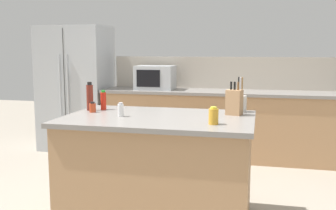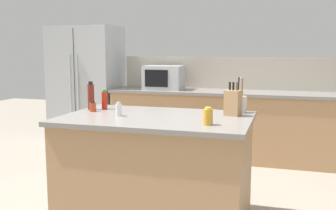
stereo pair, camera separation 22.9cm
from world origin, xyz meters
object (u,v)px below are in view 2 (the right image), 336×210
Objects in this scene: honey_jar at (208,117)px; salt_shaker at (119,110)px; spice_jar_paprika at (93,107)px; vinegar_bottle at (91,96)px; hot_sauce_bottle at (104,100)px; refrigerator at (87,87)px; knife_block at (233,103)px; microwave at (164,77)px; utensil_crock at (240,104)px.

salt_shaker is at bearing 168.07° from honey_jar.
spice_jar_paprika is 1.19m from honey_jar.
vinegar_bottle is at bearing 160.42° from honey_jar.
honey_jar is (1.14, -0.33, 0.02)m from spice_jar_paprika.
honey_jar is 0.83m from salt_shaker.
salt_shaker is (0.29, -0.33, -0.03)m from hot_sauce_bottle.
refrigerator reaches higher than hot_sauce_bottle.
knife_block is at bearing 6.77° from spice_jar_paprika.
refrigerator is 2.50m from spice_jar_paprika.
knife_block is 3.03× the size of spice_jar_paprika.
hot_sauce_bottle is at bearing 155.77° from honey_jar.
honey_jar is 1.29m from vinegar_bottle.
hot_sauce_bottle is at bearing 77.82° from spice_jar_paprika.
knife_block is 1.34m from vinegar_bottle.
spice_jar_paprika is (-1.26, -0.15, -0.07)m from knife_block.
hot_sauce_bottle is 0.13m from vinegar_bottle.
salt_shaker is at bearing -56.10° from refrigerator.
microwave reaches higher than spice_jar_paprika.
vinegar_bottle is at bearing -92.62° from microwave.
microwave is at bearing 125.73° from utensil_crock.
knife_block is at bearing -57.70° from microwave.
salt_shaker is (-0.81, 0.17, -0.01)m from honey_jar.
utensil_crock is at bearing 26.55° from salt_shaker.
hot_sauce_bottle is at bearing 31.52° from vinegar_bottle.
honey_jar is at bearing -65.42° from microwave.
microwave is 2.12m from spice_jar_paprika.
hot_sauce_bottle reaches higher than spice_jar_paprika.
honey_jar is (-0.12, -0.48, -0.05)m from knife_block.
utensil_crock is 1.40m from vinegar_bottle.
microwave is 3.97× the size of honey_jar.
spice_jar_paprika is at bearing -90.57° from microwave.
knife_block is 0.99m from salt_shaker.
vinegar_bottle is (-0.09, -2.01, -0.04)m from microwave.
vinegar_bottle is (-1.38, -0.23, 0.04)m from utensil_crock.
spice_jar_paprika is (1.24, -2.17, 0.06)m from refrigerator.
microwave reaches higher than knife_block.
vinegar_bottle reaches higher than honey_jar.
refrigerator is 9.98× the size of hot_sauce_bottle.
honey_jar is at bearing -46.44° from refrigerator.
honey_jar is at bearing -16.07° from spice_jar_paprika.
utensil_crock is 1.73× the size of hot_sauce_bottle.
refrigerator reaches higher than knife_block.
salt_shaker is (1.56, -2.33, 0.07)m from refrigerator.
honey_jar is (2.37, -2.50, 0.08)m from refrigerator.
vinegar_bottle is (-1.21, 0.43, 0.06)m from honey_jar.
hot_sauce_bottle is at bearing -57.56° from refrigerator.
refrigerator is 3.45m from honey_jar.
hot_sauce_bottle reaches higher than honey_jar.
spice_jar_paprika is 0.52× the size of hot_sauce_bottle.
spice_jar_paprika is at bearing -156.82° from knife_block.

